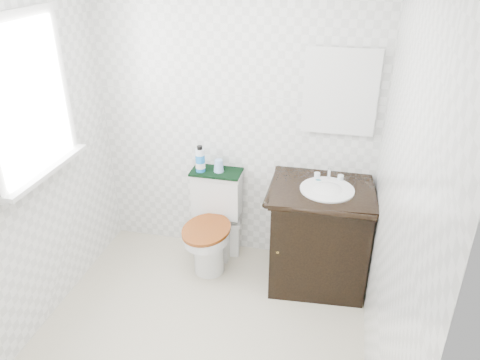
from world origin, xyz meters
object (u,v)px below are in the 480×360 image
at_px(toilet, 213,226).
at_px(vanity, 319,233).
at_px(mouthwash_bottle, 200,160).
at_px(trash_bin, 227,236).
at_px(cup, 219,166).

bearing_deg(toilet, vanity, -4.49).
distance_m(vanity, mouthwash_bottle, 1.08).
xyz_separation_m(trash_bin, mouthwash_bottle, (-0.20, -0.04, 0.71)).
bearing_deg(mouthwash_bottle, trash_bin, 10.48).
bearing_deg(trash_bin, toilet, -121.82).
distance_m(mouthwash_bottle, cup, 0.15).
relative_size(trash_bin, mouthwash_bottle, 1.48).
bearing_deg(mouthwash_bottle, vanity, -9.33).
bearing_deg(vanity, cup, 167.50).
height_order(vanity, mouthwash_bottle, mouthwash_bottle).
bearing_deg(trash_bin, vanity, -14.32).
distance_m(trash_bin, cup, 0.66).
relative_size(toilet, cup, 7.59).
xyz_separation_m(toilet, cup, (0.02, 0.12, 0.49)).
height_order(toilet, cup, cup).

